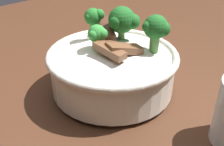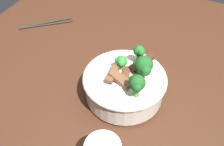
% 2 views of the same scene
% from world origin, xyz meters
% --- Properties ---
extents(dining_table, '(1.45, 1.08, 0.74)m').
position_xyz_m(dining_table, '(0.00, 0.00, 0.62)').
color(dining_table, '#472819').
rests_on(dining_table, ground).
extents(rice_bowl, '(0.23, 0.23, 0.14)m').
position_xyz_m(rice_bowl, '(0.10, 0.11, 0.79)').
color(rice_bowl, silver).
rests_on(rice_bowl, dining_table).
extents(chopsticks_pair, '(0.16, 0.15, 0.01)m').
position_xyz_m(chopsticks_pair, '(0.51, -0.09, 0.74)').
color(chopsticks_pair, '#28231E').
rests_on(chopsticks_pair, dining_table).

